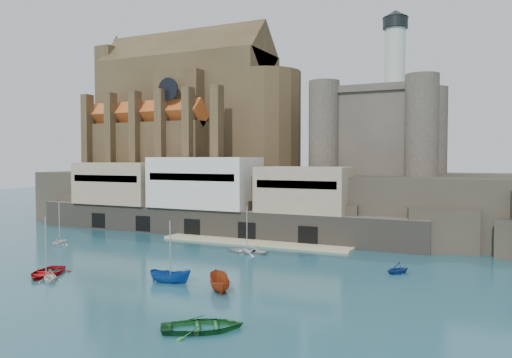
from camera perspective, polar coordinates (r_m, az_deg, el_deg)
The scene contains 13 objects.
ground at distance 61.30m, azimuth -9.37°, elevation -9.73°, with size 300.00×300.00×0.00m, color #194754.
promontory at distance 95.32m, azimuth 4.19°, elevation -2.38°, with size 100.00×36.00×10.00m.
quay at distance 85.10m, azimuth -6.13°, elevation -2.18°, with size 70.00×12.00×13.05m.
church at distance 108.54m, azimuth -7.24°, elevation 7.29°, with size 47.00×25.93×30.51m.
castle_keep at distance 92.18m, azimuth 14.12°, elevation 5.73°, with size 21.20×21.20×29.30m.
boat_0 at distance 60.21m, azimuth -22.85°, elevation -10.11°, with size 4.31×1.25×6.03m, color #98070B.
boat_1 at distance 57.30m, azimuth -22.49°, elevation -10.74°, with size 2.65×1.62×3.07m, color white.
boat_2 at distance 53.35m, azimuth -9.76°, elevation -11.57°, with size 1.70×1.75×4.53m, color #124194.
boat_3 at distance 39.03m, azimuth -6.09°, elevation -16.83°, with size 4.42×1.28×6.20m, color #1B642B.
boat_4 at distance 80.02m, azimuth -21.53°, elevation -7.01°, with size 2.87×1.75×3.33m, color white.
boat_5 at distance 49.83m, azimuth -4.23°, elevation -12.55°, with size 1.84×1.89×4.89m, color #953715.
boat_6 at distance 68.10m, azimuth -1.05°, elevation -8.48°, with size 4.06×1.18×5.68m, color silver.
boat_7 at distance 58.72m, azimuth 15.88°, elevation -10.33°, with size 2.67×1.63×3.09m, color navy.
Camera 1 is at (34.37, -49.11, 12.85)m, focal length 35.00 mm.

